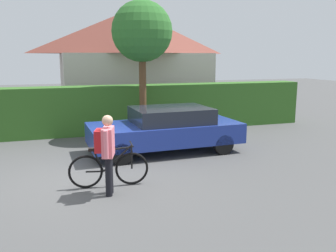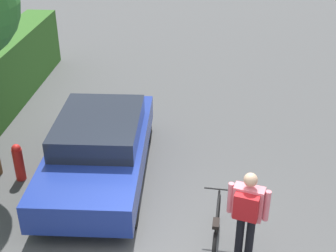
{
  "view_description": "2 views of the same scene",
  "coord_description": "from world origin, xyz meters",
  "px_view_note": "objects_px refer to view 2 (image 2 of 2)",
  "views": [
    {
      "loc": [
        -0.67,
        -7.83,
        2.68
      ],
      "look_at": [
        1.99,
        0.31,
        1.03
      ],
      "focal_mm": 38.39,
      "sensor_mm": 36.0,
      "label": 1
    },
    {
      "loc": [
        -5.33,
        -0.3,
        5.45
      ],
      "look_at": [
        2.06,
        0.28,
        1.38
      ],
      "focal_mm": 49.22,
      "sensor_mm": 36.0,
      "label": 2
    }
  ],
  "objects_px": {
    "parked_car_near": "(99,147)",
    "person_rider": "(247,209)",
    "fire_hydrant": "(19,162)",
    "bicycle": "(216,232)"
  },
  "relations": [
    {
      "from": "parked_car_near",
      "to": "fire_hydrant",
      "type": "height_order",
      "value": "parked_car_near"
    },
    {
      "from": "parked_car_near",
      "to": "person_rider",
      "type": "distance_m",
      "value": 3.47
    },
    {
      "from": "bicycle",
      "to": "person_rider",
      "type": "height_order",
      "value": "person_rider"
    },
    {
      "from": "bicycle",
      "to": "fire_hydrant",
      "type": "relative_size",
      "value": 2.05
    },
    {
      "from": "person_rider",
      "to": "fire_hydrant",
      "type": "bearing_deg",
      "value": 67.31
    },
    {
      "from": "parked_car_near",
      "to": "person_rider",
      "type": "bearing_deg",
      "value": -127.18
    },
    {
      "from": "person_rider",
      "to": "parked_car_near",
      "type": "bearing_deg",
      "value": 52.82
    },
    {
      "from": "parked_car_near",
      "to": "bicycle",
      "type": "xyz_separation_m",
      "value": [
        -1.99,
        -2.31,
        -0.29
      ]
    },
    {
      "from": "parked_car_near",
      "to": "person_rider",
      "type": "relative_size",
      "value": 2.7
    },
    {
      "from": "bicycle",
      "to": "fire_hydrant",
      "type": "distance_m",
      "value": 4.27
    }
  ]
}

